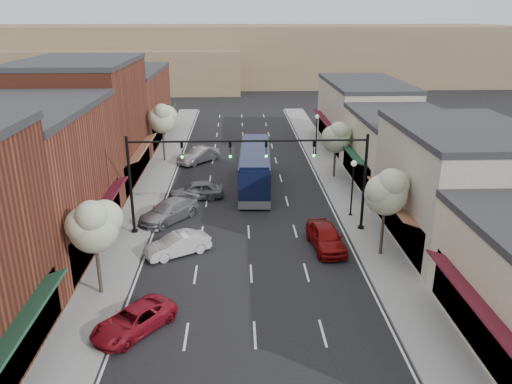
{
  "coord_description": "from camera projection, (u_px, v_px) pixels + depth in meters",
  "views": [
    {
      "loc": [
        -0.72,
        -24.23,
        14.62
      ],
      "look_at": [
        0.61,
        10.2,
        2.2
      ],
      "focal_mm": 35.0,
      "sensor_mm": 36.0,
      "label": 1
    }
  ],
  "objects": [
    {
      "name": "bldg_right_far",
      "position": [
        363.0,
        114.0,
        57.1
      ],
      "size": [
        9.14,
        16.1,
        7.4
      ],
      "color": "#B8AF9E",
      "rests_on": "ground"
    },
    {
      "name": "tree_right_far",
      "position": [
        337.0,
        136.0,
        45.46
      ],
      "size": [
        2.85,
        2.65,
        5.43
      ],
      "color": "#47382B",
      "rests_on": "ground"
    },
    {
      "name": "tree_left_far",
      "position": [
        162.0,
        118.0,
        50.29
      ],
      "size": [
        2.85,
        2.65,
        6.13
      ],
      "color": "#47382B",
      "rests_on": "ground"
    },
    {
      "name": "sidewalk_right",
      "position": [
        338.0,
        182.0,
        45.43
      ],
      "size": [
        2.8,
        73.0,
        0.15
      ],
      "primitive_type": "cube",
      "color": "gray",
      "rests_on": "ground"
    },
    {
      "name": "bldg_right_midfar",
      "position": [
        400.0,
        150.0,
        44.11
      ],
      "size": [
        9.14,
        12.1,
        6.4
      ],
      "color": "beige",
      "rests_on": "ground"
    },
    {
      "name": "curb_left",
      "position": [
        168.0,
        184.0,
        44.87
      ],
      "size": [
        0.25,
        73.0,
        0.17
      ],
      "primitive_type": "cube",
      "color": "gray",
      "rests_on": "ground"
    },
    {
      "name": "red_hatchback",
      "position": [
        326.0,
        237.0,
        32.58
      ],
      "size": [
        2.39,
        4.91,
        1.61
      ],
      "primitive_type": "imported",
      "rotation": [
        0.0,
        0.0,
        0.1
      ],
      "color": "maroon",
      "rests_on": "ground"
    },
    {
      "name": "parked_car_a",
      "position": [
        134.0,
        320.0,
        24.09
      ],
      "size": [
        4.32,
        4.7,
        1.22
      ],
      "primitive_type": "imported",
      "rotation": [
        0.0,
        0.0,
        -0.67
      ],
      "color": "maroon",
      "rests_on": "ground"
    },
    {
      "name": "parked_car_d",
      "position": [
        196.0,
        190.0,
        41.27
      ],
      "size": [
        4.71,
        2.46,
        1.53
      ],
      "primitive_type": "imported",
      "rotation": [
        0.0,
        0.0,
        -1.42
      ],
      "color": "slate",
      "rests_on": "ground"
    },
    {
      "name": "parked_car_c",
      "position": [
        169.0,
        211.0,
        36.99
      ],
      "size": [
        4.8,
        5.41,
        1.5
      ],
      "primitive_type": "imported",
      "rotation": [
        0.0,
        0.0,
        -0.64
      ],
      "color": "gray",
      "rests_on": "ground"
    },
    {
      "name": "hill_near",
      "position": [
        114.0,
        69.0,
        98.82
      ],
      "size": [
        50.0,
        20.0,
        8.0
      ],
      "primitive_type": "cube",
      "color": "#7A6647",
      "rests_on": "ground"
    },
    {
      "name": "ground",
      "position": [
        252.0,
        291.0,
        27.76
      ],
      "size": [
        160.0,
        160.0,
        0.0
      ],
      "primitive_type": "plane",
      "color": "black",
      "rests_on": "ground"
    },
    {
      "name": "signal_mast_right",
      "position": [
        331.0,
        169.0,
        33.92
      ],
      "size": [
        8.22,
        0.46,
        7.0
      ],
      "color": "black",
      "rests_on": "ground"
    },
    {
      "name": "curb_right",
      "position": [
        323.0,
        182.0,
        45.38
      ],
      "size": [
        0.25,
        73.0,
        0.17
      ],
      "primitive_type": "cube",
      "color": "gray",
      "rests_on": "ground"
    },
    {
      "name": "tree_right_near",
      "position": [
        387.0,
        190.0,
        30.26
      ],
      "size": [
        2.85,
        2.65,
        5.95
      ],
      "color": "#47382B",
      "rests_on": "ground"
    },
    {
      "name": "signal_mast_left",
      "position": [
        165.0,
        170.0,
        33.51
      ],
      "size": [
        8.22,
        0.46,
        7.0
      ],
      "color": "black",
      "rests_on": "ground"
    },
    {
      "name": "bldg_left_far",
      "position": [
        124.0,
        105.0,
        59.68
      ],
      "size": [
        10.14,
        18.1,
        8.4
      ],
      "color": "brown",
      "rests_on": "ground"
    },
    {
      "name": "bldg_right_midnear",
      "position": [
        459.0,
        187.0,
        32.57
      ],
      "size": [
        9.14,
        12.1,
        7.9
      ],
      "color": "#B8AF9E",
      "rests_on": "ground"
    },
    {
      "name": "lamp_post_near",
      "position": [
        353.0,
        179.0,
        36.9
      ],
      "size": [
        0.44,
        0.44,
        4.44
      ],
      "color": "black",
      "rests_on": "ground"
    },
    {
      "name": "tree_left_near",
      "position": [
        94.0,
        224.0,
        25.98
      ],
      "size": [
        2.85,
        2.65,
        5.69
      ],
      "color": "#47382B",
      "rests_on": "ground"
    },
    {
      "name": "parked_car_e",
      "position": [
        198.0,
        155.0,
        51.35
      ],
      "size": [
        4.37,
        4.69,
        1.57
      ],
      "primitive_type": "imported",
      "rotation": [
        0.0,
        0.0,
        -0.71
      ],
      "color": "#99999E",
      "rests_on": "ground"
    },
    {
      "name": "bldg_left_midfar",
      "position": [
        85.0,
        123.0,
        44.21
      ],
      "size": [
        10.14,
        14.1,
        10.9
      ],
      "color": "brown",
      "rests_on": "ground"
    },
    {
      "name": "sidewalk_left",
      "position": [
        152.0,
        184.0,
        44.82
      ],
      "size": [
        2.8,
        73.0,
        0.15
      ],
      "primitive_type": "cube",
      "color": "gray",
      "rests_on": "ground"
    },
    {
      "name": "lamp_post_far",
      "position": [
        317.0,
        128.0,
        53.35
      ],
      "size": [
        0.44,
        0.44,
        4.44
      ],
      "color": "black",
      "rests_on": "ground"
    },
    {
      "name": "hill_far",
      "position": [
        239.0,
        54.0,
        110.33
      ],
      "size": [
        120.0,
        30.0,
        12.0
      ],
      "primitive_type": "cube",
      "color": "#7A6647",
      "rests_on": "ground"
    },
    {
      "name": "bldg_left_midnear",
      "position": [
        23.0,
        181.0,
        31.31
      ],
      "size": [
        10.14,
        14.1,
        9.4
      ],
      "color": "brown",
      "rests_on": "ground"
    },
    {
      "name": "coach_bus",
      "position": [
        255.0,
        167.0,
        43.65
      ],
      "size": [
        3.04,
        11.68,
        3.54
      ],
      "rotation": [
        0.0,
        0.0,
        -0.04
      ],
      "color": "black",
      "rests_on": "ground"
    },
    {
      "name": "parked_car_b",
      "position": [
        178.0,
        245.0,
        31.77
      ],
      "size": [
        4.37,
        3.34,
        1.38
      ],
      "primitive_type": "imported",
      "rotation": [
        0.0,
        0.0,
        -1.06
      ],
      "color": "silver",
      "rests_on": "ground"
    }
  ]
}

